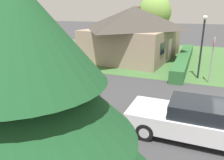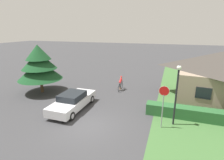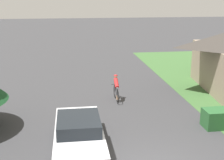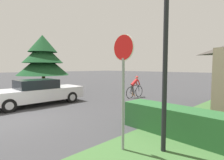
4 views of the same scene
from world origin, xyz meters
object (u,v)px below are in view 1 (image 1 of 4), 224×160
Objects in this scene: stop_sign at (213,52)px; cottage_house at (133,32)px; conifer_tall_near at (30,114)px; street_lamp at (203,38)px; cyclist at (86,82)px; deciduous_tree_right at (154,12)px; sedan_left_lane at (197,120)px.

cottage_house is at bearing -130.45° from stop_sign.
conifer_tall_near is at bearing -14.81° from stop_sign.
street_lamp is at bearing -123.05° from cottage_house.
cyclist is 7.82m from stop_sign.
conifer_tall_near is at bearing 169.43° from street_lamp.
cottage_house is 1.65× the size of deciduous_tree_right.
cyclist is at bearing 133.81° from street_lamp.
sedan_left_lane is at bearing -5.19° from stop_sign.
cottage_house is 3.52× the size of stop_sign.
conifer_tall_near is (-5.12, 2.49, 2.17)m from sedan_left_lane.
sedan_left_lane is 1.68× the size of stop_sign.
cottage_house is at bearing 175.17° from deciduous_tree_right.
cyclist is at bearing -54.20° from stop_sign.
sedan_left_lane is 2.73× the size of cyclist.
conifer_tall_near is at bearing -172.72° from deciduous_tree_right.
conifer_tall_near reaches higher than cyclist.
stop_sign reaches higher than sedan_left_lane.
sedan_left_lane is 1.16× the size of street_lamp.
cottage_house is 7.71m from street_lamp.
street_lamp is 12.65m from deciduous_tree_right.
street_lamp is at bearing -136.41° from cyclist.
deciduous_tree_right is (6.50, -0.55, 1.68)m from cottage_house.
stop_sign is (4.58, -6.21, 1.28)m from cyclist.
cyclist is 0.43× the size of street_lamp.
stop_sign is at bearing -94.44° from sedan_left_lane.
street_lamp is (-4.82, -6.01, 0.21)m from cottage_house.
conifer_tall_near reaches higher than stop_sign.
street_lamp reaches higher than cyclist.
conifer_tall_near is (-7.44, -3.17, 2.15)m from cyclist.
stop_sign is 1.20m from street_lamp.
conifer_tall_near is (-12.02, 3.04, 0.87)m from stop_sign.
cottage_house is 2.44× the size of street_lamp.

